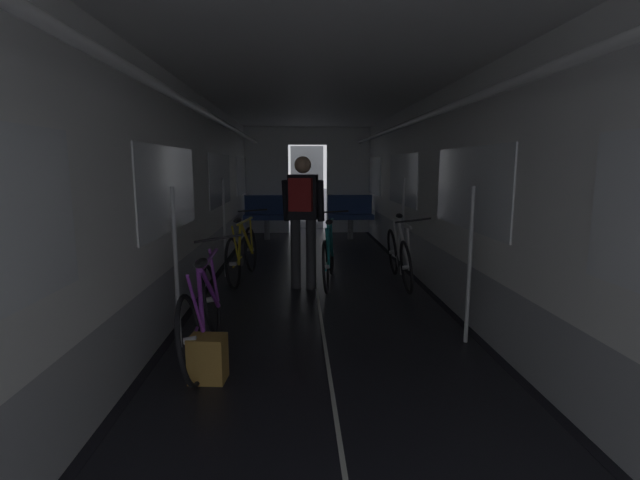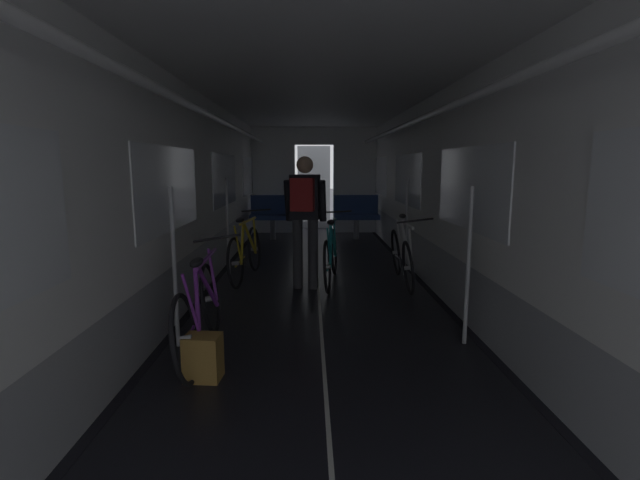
% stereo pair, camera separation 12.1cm
% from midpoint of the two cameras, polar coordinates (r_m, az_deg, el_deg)
% --- Properties ---
extents(train_car_shell, '(3.14, 12.34, 2.57)m').
position_cam_midpoint_polar(train_car_shell, '(5.37, 0.51, 10.60)').
color(train_car_shell, black).
rests_on(train_car_shell, ground).
extents(bench_seat_far_left, '(0.98, 0.51, 0.95)m').
position_cam_midpoint_polar(bench_seat_far_left, '(9.92, -5.54, 3.38)').
color(bench_seat_far_left, gray).
rests_on(bench_seat_far_left, ground).
extents(bench_seat_far_right, '(0.98, 0.51, 0.95)m').
position_cam_midpoint_polar(bench_seat_far_right, '(9.95, 4.87, 3.41)').
color(bench_seat_far_right, gray).
rests_on(bench_seat_far_right, ground).
extents(bicycle_yellow, '(0.47, 1.69, 0.95)m').
position_cam_midpoint_polar(bicycle_yellow, '(6.42, -8.70, -1.52)').
color(bicycle_yellow, black).
rests_on(bicycle_yellow, ground).
extents(bicycle_white, '(0.44, 1.69, 0.95)m').
position_cam_midpoint_polar(bicycle_white, '(6.22, 10.70, -1.94)').
color(bicycle_white, black).
rests_on(bicycle_white, ground).
extents(bicycle_purple, '(0.44, 1.69, 0.96)m').
position_cam_midpoint_polar(bicycle_purple, '(3.95, -13.85, -8.55)').
color(bicycle_purple, black).
rests_on(bicycle_purple, ground).
extents(person_cyclist_aisle, '(0.56, 0.43, 1.69)m').
position_cam_midpoint_polar(person_cyclist_aisle, '(5.78, -1.32, 3.72)').
color(person_cyclist_aisle, '#2D2D33').
rests_on(person_cyclist_aisle, ground).
extents(bicycle_teal_in_aisle, '(0.47, 1.69, 0.94)m').
position_cam_midpoint_polar(bicycle_teal_in_aisle, '(6.14, 1.94, -1.91)').
color(bicycle_teal_in_aisle, black).
rests_on(bicycle_teal_in_aisle, ground).
extents(backpack_on_floor, '(0.28, 0.22, 0.34)m').
position_cam_midpoint_polar(backpack_on_floor, '(3.58, -13.37, -14.02)').
color(backpack_on_floor, olive).
rests_on(backpack_on_floor, ground).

